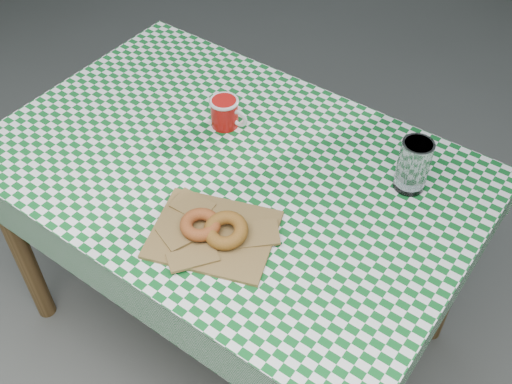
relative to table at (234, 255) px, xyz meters
The scene contains 8 objects.
ground 0.39m from the table, 35.75° to the right, with size 60.00×60.00×0.00m, color #555650.
table is the anchor object (origin of this frame).
tablecloth 0.38m from the table, 90.00° to the left, with size 1.29×0.86×0.01m, color #0E5A20.
paper_bag 0.46m from the table, 59.01° to the right, with size 0.28×0.23×0.02m, color olive.
bagel_front 0.48m from the table, 66.14° to the right, with size 0.10×0.10×0.03m, color #A24921.
bagel_back 0.48m from the table, 51.76° to the right, with size 0.11×0.11×0.03m, color brown.
coffee_mug 0.46m from the table, 135.10° to the left, with size 0.15×0.15×0.09m, color #A70D0A, non-canonical shape.
drinking_glass 0.65m from the table, 29.11° to the left, with size 0.08×0.08×0.14m, color silver.
Camera 1 is at (0.69, -0.81, 1.87)m, focal length 43.10 mm.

